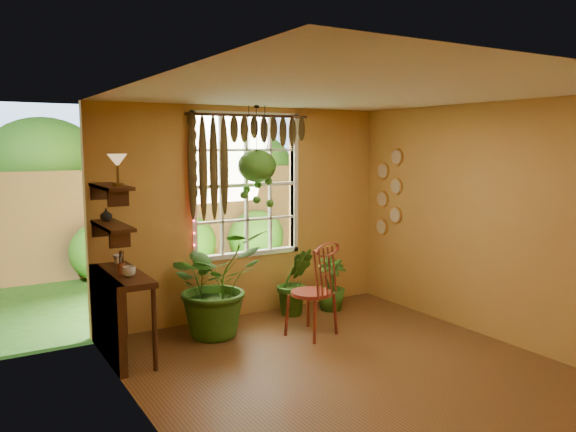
{
  "coord_description": "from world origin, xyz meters",
  "views": [
    {
      "loc": [
        -3.25,
        -4.18,
        2.23
      ],
      "look_at": [
        -0.05,
        1.15,
        1.43
      ],
      "focal_mm": 35.0,
      "sensor_mm": 36.0,
      "label": 1
    }
  ],
  "objects_px": {
    "counter_ledge": "(112,307)",
    "potted_plant_left": "(215,283)",
    "hanging_basket": "(257,168)",
    "windsor_chair": "(314,305)",
    "potted_plant_mid": "(295,281)"
  },
  "relations": [
    {
      "from": "counter_ledge",
      "to": "potted_plant_left",
      "type": "height_order",
      "value": "potted_plant_left"
    },
    {
      "from": "counter_ledge",
      "to": "potted_plant_mid",
      "type": "xyz_separation_m",
      "value": [
        2.42,
        0.3,
        -0.11
      ]
    },
    {
      "from": "potted_plant_left",
      "to": "hanging_basket",
      "type": "xyz_separation_m",
      "value": [
        0.71,
        0.28,
        1.3
      ]
    },
    {
      "from": "counter_ledge",
      "to": "hanging_basket",
      "type": "height_order",
      "value": "hanging_basket"
    },
    {
      "from": "counter_ledge",
      "to": "windsor_chair",
      "type": "bearing_deg",
      "value": -12.89
    },
    {
      "from": "potted_plant_left",
      "to": "potted_plant_mid",
      "type": "bearing_deg",
      "value": 9.0
    },
    {
      "from": "windsor_chair",
      "to": "hanging_basket",
      "type": "xyz_separation_m",
      "value": [
        -0.26,
        0.89,
        1.55
      ]
    },
    {
      "from": "counter_ledge",
      "to": "potted_plant_left",
      "type": "relative_size",
      "value": 0.96
    },
    {
      "from": "windsor_chair",
      "to": "potted_plant_left",
      "type": "relative_size",
      "value": 1.03
    },
    {
      "from": "windsor_chair",
      "to": "potted_plant_mid",
      "type": "xyz_separation_m",
      "value": [
        0.24,
        0.8,
        0.07
      ]
    },
    {
      "from": "counter_ledge",
      "to": "potted_plant_mid",
      "type": "bearing_deg",
      "value": 7.12
    },
    {
      "from": "potted_plant_mid",
      "to": "hanging_basket",
      "type": "bearing_deg",
      "value": 169.64
    },
    {
      "from": "potted_plant_left",
      "to": "counter_ledge",
      "type": "bearing_deg",
      "value": -174.78
    },
    {
      "from": "potted_plant_mid",
      "to": "hanging_basket",
      "type": "relative_size",
      "value": 0.7
    },
    {
      "from": "potted_plant_left",
      "to": "potted_plant_mid",
      "type": "height_order",
      "value": "potted_plant_left"
    }
  ]
}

